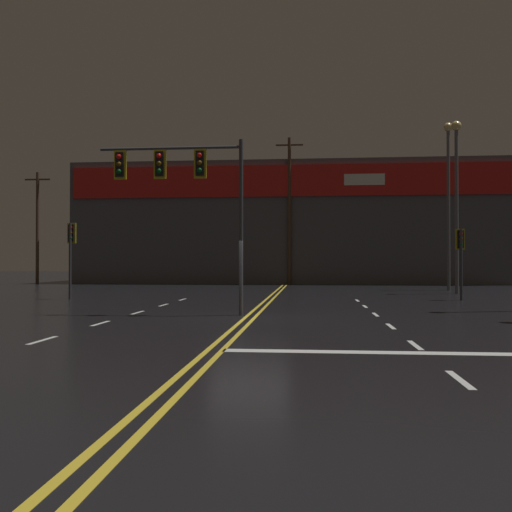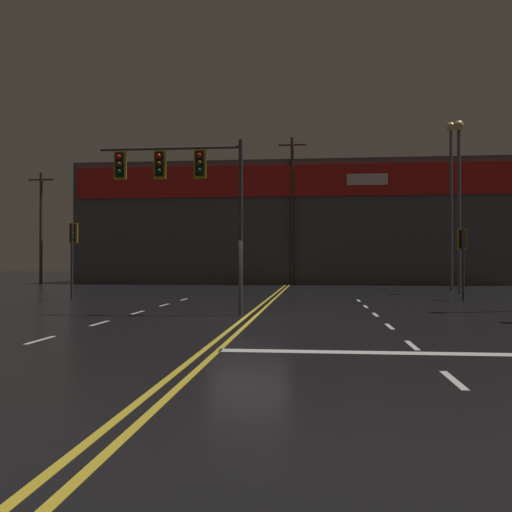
% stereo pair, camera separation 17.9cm
% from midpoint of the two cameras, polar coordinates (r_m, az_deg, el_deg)
% --- Properties ---
extents(ground_plane, '(200.00, 200.00, 0.00)m').
position_cam_midpoint_polar(ground_plane, '(17.99, -1.02, -6.29)').
color(ground_plane, black).
extents(road_markings, '(12.28, 60.00, 0.01)m').
position_cam_midpoint_polar(road_markings, '(16.89, 0.86, -6.64)').
color(road_markings, gold).
rests_on(road_markings, ground).
extents(traffic_signal_median, '(4.94, 0.36, 5.90)m').
position_cam_midpoint_polar(traffic_signal_median, '(19.67, -7.86, 7.78)').
color(traffic_signal_median, '#38383D').
rests_on(traffic_signal_median, ground).
extents(traffic_signal_corner_northwest, '(0.42, 0.36, 3.69)m').
position_cam_midpoint_polar(traffic_signal_corner_northwest, '(29.01, -18.18, 1.24)').
color(traffic_signal_corner_northwest, '#38383D').
rests_on(traffic_signal_corner_northwest, ground).
extents(traffic_signal_corner_northeast, '(0.42, 0.36, 3.36)m').
position_cam_midpoint_polar(traffic_signal_corner_northeast, '(28.39, 19.60, 0.79)').
color(traffic_signal_corner_northeast, '#38383D').
rests_on(traffic_signal_corner_northeast, ground).
extents(streetlight_near_left, '(0.56, 0.56, 10.75)m').
position_cam_midpoint_polar(streetlight_near_left, '(38.70, 18.55, 6.75)').
color(streetlight_near_left, '#59595E').
rests_on(streetlight_near_left, ground).
extents(streetlight_far_right, '(0.56, 0.56, 9.85)m').
position_cam_midpoint_polar(streetlight_far_right, '(34.54, 19.27, 6.82)').
color(streetlight_far_right, '#59595E').
rests_on(streetlight_far_right, ground).
extents(building_backdrop, '(36.00, 10.23, 10.16)m').
position_cam_midpoint_polar(building_backdrop, '(51.01, 3.06, 3.07)').
color(building_backdrop, '#4C4C51').
rests_on(building_backdrop, ground).
extents(utility_pole_row, '(45.32, 0.26, 12.00)m').
position_cam_midpoint_polar(utility_pole_row, '(45.91, 5.71, 4.36)').
color(utility_pole_row, '#4C3828').
rests_on(utility_pole_row, ground).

